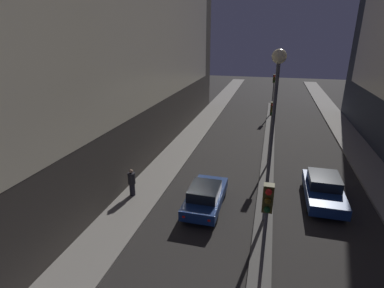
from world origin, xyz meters
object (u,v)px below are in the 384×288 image
traffic_light_mid (272,120)px  street_lamp (275,102)px  car_right_lane (324,189)px  traffic_light_near (266,220)px  car_left_lane (205,196)px  pedestrian_on_left_sidewalk (132,182)px  traffic_light_far (274,85)px

traffic_light_mid → street_lamp: 7.57m
street_lamp → car_right_lane: bearing=43.9°
traffic_light_near → car_right_lane: size_ratio=1.01×
traffic_light_near → car_left_lane: (-3.12, 5.59, -2.74)m
car_left_lane → pedestrian_on_left_sidewalk: bearing=179.7°
car_left_lane → street_lamp: bearing=-11.0°
traffic_light_near → pedestrian_on_left_sidewalk: 9.62m
traffic_light_mid → car_right_lane: traffic_light_mid is taller
traffic_light_far → car_left_lane: size_ratio=1.07×
traffic_light_near → car_left_lane: bearing=119.2°
traffic_light_mid → car_right_lane: size_ratio=1.01×
traffic_light_near → car_right_lane: bearing=68.7°
traffic_light_near → traffic_light_far: 27.32m
traffic_light_near → traffic_light_mid: 12.06m
traffic_light_far → traffic_light_mid: bearing=-90.0°
traffic_light_near → pedestrian_on_left_sidewalk: (-7.42, 5.61, -2.48)m
car_left_lane → pedestrian_on_left_sidewalk: 4.31m
traffic_light_mid → traffic_light_far: (0.00, 15.25, 0.00)m
traffic_light_near → traffic_light_far: same height
traffic_light_far → pedestrian_on_left_sidewalk: (-7.42, -21.71, -2.48)m
car_left_lane → pedestrian_on_left_sidewalk: (-4.30, 0.02, 0.26)m
pedestrian_on_left_sidewalk → traffic_light_far: bearing=71.1°
street_lamp → car_left_lane: 6.28m
pedestrian_on_left_sidewalk → traffic_light_mid: bearing=41.0°
traffic_light_mid → traffic_light_far: 15.25m
car_left_lane → traffic_light_mid: bearing=64.3°
traffic_light_near → traffic_light_mid: (0.00, 12.06, 0.00)m
car_right_lane → pedestrian_on_left_sidewalk: pedestrian_on_left_sidewalk is taller
traffic_light_far → car_left_lane: bearing=-98.2°
street_lamp → traffic_light_near: bearing=-90.0°
street_lamp → car_left_lane: size_ratio=1.94×
traffic_light_far → street_lamp: 22.49m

